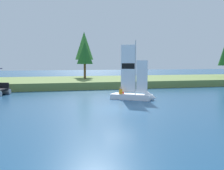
# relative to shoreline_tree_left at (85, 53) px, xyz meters

# --- Properties ---
(ground_plane) EXTENTS (200.00, 200.00, 0.00)m
(ground_plane) POSITION_rel_shoreline_tree_left_xyz_m (-0.65, -22.20, -5.03)
(ground_plane) COLOR navy
(shore_bank) EXTENTS (80.00, 15.81, 0.98)m
(shore_bank) POSITION_rel_shoreline_tree_left_xyz_m (-0.65, 0.03, -4.54)
(shore_bank) COLOR olive
(shore_bank) RESTS_ON ground
(shoreline_tree_left) EXTENTS (2.52, 2.52, 5.82)m
(shoreline_tree_left) POSITION_rel_shoreline_tree_left_xyz_m (0.00, 0.00, 0.00)
(shoreline_tree_left) COLOR brown
(shoreline_tree_left) RESTS_ON shore_bank
(shoreline_tree_midleft) EXTENTS (3.16, 3.16, 7.90)m
(shoreline_tree_midleft) POSITION_rel_shoreline_tree_left_xyz_m (0.64, 4.78, 1.42)
(shoreline_tree_midleft) COLOR brown
(shoreline_tree_midleft) RESTS_ON shore_bank
(sailboat) EXTENTS (4.40, 3.84, 6.18)m
(sailboat) POSITION_rel_shoreline_tree_left_xyz_m (2.42, -17.83, -4.59)
(sailboat) COLOR white
(sailboat) RESTS_ON ground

